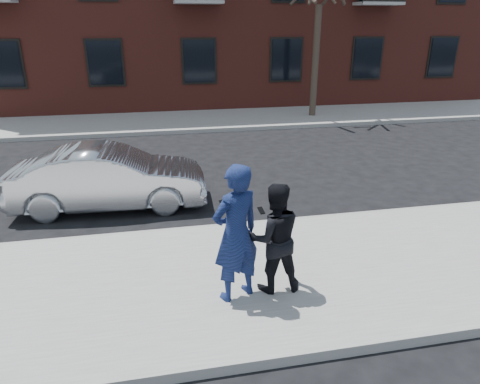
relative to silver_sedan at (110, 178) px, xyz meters
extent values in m
plane|color=black|center=(2.91, -3.20, -0.66)|extent=(100.00, 100.00, 0.00)
cube|color=gray|center=(2.91, -3.45, -0.59)|extent=(50.00, 3.50, 0.15)
cube|color=#999691|center=(2.91, -1.65, -0.59)|extent=(50.00, 0.10, 0.15)
cube|color=gray|center=(2.91, 8.05, -0.59)|extent=(50.00, 3.50, 0.15)
cube|color=#999691|center=(2.91, 6.25, -0.59)|extent=(50.00, 0.10, 0.15)
cube|color=black|center=(-4.59, 9.74, 1.54)|extent=(1.30, 0.06, 1.70)
cube|color=black|center=(6.81, 9.74, 1.54)|extent=(1.30, 0.06, 1.70)
cube|color=black|center=(14.41, 9.74, 1.54)|extent=(1.30, 0.06, 1.70)
cylinder|color=#33261E|center=(7.41, 7.80, 1.59)|extent=(0.26, 0.26, 4.20)
imported|color=#B7BABF|center=(0.00, 0.00, 0.00)|extent=(4.07, 1.58, 1.32)
imported|color=navy|center=(1.98, -3.92, 0.46)|extent=(0.84, 0.71, 1.94)
cube|color=black|center=(1.84, -3.74, 0.82)|extent=(0.12, 0.14, 0.08)
imported|color=black|center=(2.54, -3.82, 0.29)|extent=(0.80, 0.63, 1.61)
cube|color=black|center=(2.39, -3.64, 0.64)|extent=(0.09, 0.14, 0.06)
camera|label=1|loc=(1.05, -8.88, 3.07)|focal=32.00mm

